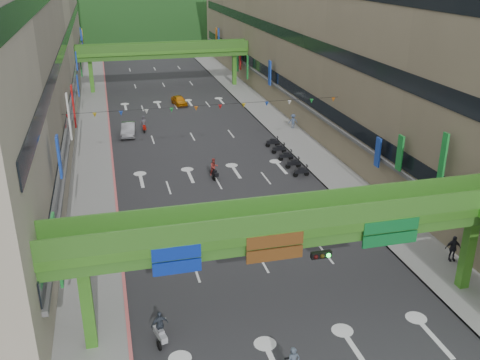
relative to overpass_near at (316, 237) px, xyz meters
The scene contains 21 objects.
road_slab 44.93m from the overpass_near, 91.20° to the left, with size 18.00×140.00×0.02m, color #28282B.
sidewalk_left 46.47m from the overpass_near, 104.97° to the left, with size 4.00×140.00×0.15m, color gray.
sidewalk_right 46.03m from the overpass_near, 77.29° to the left, with size 4.00×140.00×0.15m, color gray.
curb_left 46.02m from the overpass_near, 102.67° to the left, with size 0.20×140.00×0.18m, color #CC5959.
curb_right 45.65m from the overpass_near, 79.63° to the left, with size 0.20×140.00×0.18m, color gray.
building_row_left 49.02m from the overpass_near, 114.00° to the left, with size 12.80×95.00×19.00m.
building_row_right 48.30m from the overpass_near, 68.03° to the left, with size 12.80×95.00×19.00m.
overpass_near is the anchor object (origin of this frame).
overpass_far 59.63m from the overpass_near, 90.90° to the left, with size 28.00×2.20×7.10m.
hill_left 155.52m from the overpass_near, 95.88° to the left, with size 168.00×140.00×112.00m, color #1C4419.
hill_right 176.35m from the overpass_near, 82.15° to the left, with size 208.00×176.00×128.00m, color #1C4419.
bunting_string 24.65m from the overpass_near, 92.17° to the left, with size 26.00×0.36×0.47m.
scooter_rider_mid 22.17m from the overpass_near, 92.82° to the left, with size 0.90×1.58×1.97m.
scooter_rider_left 9.44m from the overpass_near, behind, with size 1.00×1.58×1.94m.
scooter_rider_far 38.63m from the overpass_near, 99.14° to the left, with size 0.81×1.60×1.95m.
parked_scooter_row 25.98m from the overpass_near, 74.40° to the left, with size 1.60×9.35×1.08m.
car_silver 38.02m from the overpass_near, 102.13° to the left, with size 1.52×4.36×1.44m, color #98999F.
car_yellow 49.36m from the overpass_near, 90.38° to the left, with size 1.53×3.80×1.29m, color orange.
pedestrian_red 15.27m from the overpass_near, 52.61° to the left, with size 0.73×0.57×1.49m, color red.
pedestrian_dark 12.54m from the overpass_near, 16.98° to the left, with size 1.06×0.44×1.81m, color #212029.
pedestrian_blue 36.63m from the overpass_near, 72.16° to the left, with size 0.79×0.51×1.70m, color #384761.
Camera 1 is at (-9.05, -17.63, 18.73)m, focal length 40.00 mm.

